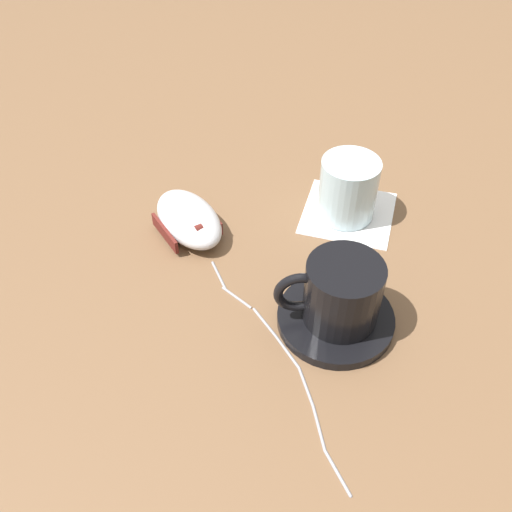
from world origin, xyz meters
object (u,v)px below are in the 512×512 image
object	(u,v)px
coffee_cup	(340,292)
computer_mouse	(187,221)
saucer	(335,319)
drinking_glass	(348,189)

from	to	relation	value
coffee_cup	computer_mouse	bearing A→B (deg)	167.05
saucer	coffee_cup	size ratio (longest dim) A/B	1.21
coffee_cup	computer_mouse	size ratio (longest dim) A/B	0.77
saucer	computer_mouse	size ratio (longest dim) A/B	0.94
computer_mouse	drinking_glass	xyz separation A→B (m)	(0.16, 0.12, 0.02)
coffee_cup	drinking_glass	distance (m)	0.18
coffee_cup	computer_mouse	xyz separation A→B (m)	(-0.22, 0.05, -0.03)
coffee_cup	computer_mouse	distance (m)	0.23
saucer	computer_mouse	xyz separation A→B (m)	(-0.22, 0.05, 0.01)
computer_mouse	drinking_glass	size ratio (longest dim) A/B	1.69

